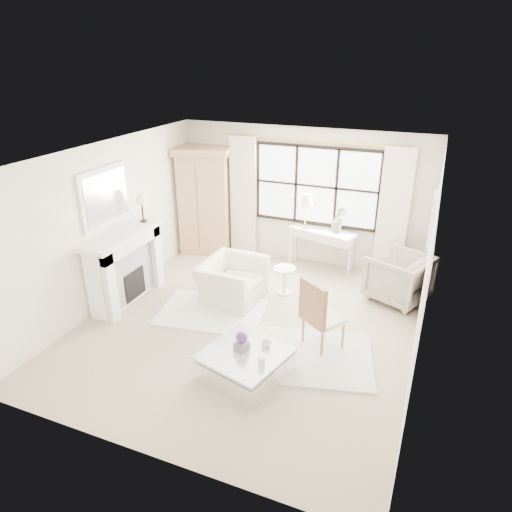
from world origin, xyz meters
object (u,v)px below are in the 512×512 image
at_px(club_armchair, 232,281).
at_px(coffee_table, 245,364).
at_px(console_table, 322,249).
at_px(armoire, 204,200).

bearing_deg(club_armchair, coffee_table, -147.91).
bearing_deg(club_armchair, console_table, -28.30).
xyz_separation_m(armoire, coffee_table, (2.45, -3.57, -0.96)).
bearing_deg(coffee_table, club_armchair, 134.63).
xyz_separation_m(console_table, coffee_table, (-0.08, -3.67, -0.22)).
height_order(console_table, coffee_table, console_table).
relative_size(armoire, coffee_table, 1.83).
relative_size(armoire, console_table, 1.63).
relative_size(console_table, club_armchair, 1.25).
bearing_deg(club_armchair, armoire, 41.73).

